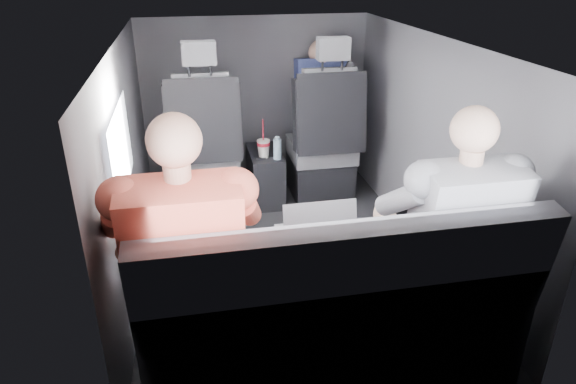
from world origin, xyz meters
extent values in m
plane|color=black|center=(0.00, 0.00, 0.00)|extent=(2.60, 2.60, 0.00)
plane|color=#B2B2AD|center=(0.00, 0.00, 1.35)|extent=(2.60, 2.60, 0.00)
cube|color=#56565B|center=(-0.90, 0.00, 0.68)|extent=(0.02, 2.60, 1.35)
cube|color=#56565B|center=(0.90, 0.00, 0.68)|extent=(0.02, 2.60, 1.35)
cube|color=#56565B|center=(0.00, 1.30, 0.68)|extent=(1.80, 0.02, 1.35)
cube|color=#56565B|center=(0.00, -1.30, 0.68)|extent=(1.80, 0.02, 1.35)
cube|color=white|center=(-0.88, -0.30, 0.90)|extent=(0.02, 0.75, 0.42)
cube|color=black|center=(0.45, 0.67, 0.80)|extent=(0.35, 0.11, 0.59)
cube|color=black|center=(-0.45, 0.92, 0.15)|extent=(0.46, 0.48, 0.30)
cube|color=slate|center=(-0.45, 0.90, 0.38)|extent=(0.48, 0.46, 0.14)
cube|color=slate|center=(-0.45, 0.70, 0.75)|extent=(0.38, 0.18, 0.61)
cube|color=black|center=(-0.67, 0.70, 0.72)|extent=(0.08, 0.21, 0.53)
cube|color=black|center=(-0.23, 0.70, 0.72)|extent=(0.08, 0.21, 0.53)
cube|color=black|center=(-0.45, 0.64, 0.74)|extent=(0.50, 0.11, 0.58)
cube|color=slate|center=(-0.45, 0.66, 1.19)|extent=(0.22, 0.10, 0.15)
cube|color=black|center=(0.45, 0.92, 0.15)|extent=(0.46, 0.48, 0.30)
cube|color=slate|center=(0.45, 0.90, 0.38)|extent=(0.48, 0.46, 0.14)
cube|color=slate|center=(0.45, 0.70, 0.75)|extent=(0.38, 0.18, 0.61)
cube|color=black|center=(0.23, 0.70, 0.72)|extent=(0.08, 0.21, 0.53)
cube|color=black|center=(0.67, 0.70, 0.72)|extent=(0.08, 0.21, 0.53)
cube|color=black|center=(0.45, 0.64, 0.74)|extent=(0.50, 0.11, 0.58)
cube|color=slate|center=(0.45, 0.66, 1.19)|extent=(0.22, 0.10, 0.15)
cube|color=black|center=(0.00, 0.88, 0.20)|extent=(0.24, 0.48, 0.40)
cylinder|color=black|center=(-0.05, 0.76, 0.41)|extent=(0.09, 0.09, 0.01)
cylinder|color=black|center=(0.06, 0.76, 0.41)|extent=(0.09, 0.09, 0.01)
cube|color=slate|center=(0.00, -1.02, 0.23)|extent=(1.60, 0.50, 0.45)
cube|color=slate|center=(0.00, -1.25, 0.68)|extent=(1.60, 0.17, 0.47)
cylinder|color=red|center=(-0.03, 0.77, 0.51)|extent=(0.10, 0.10, 0.02)
cylinder|color=white|center=(-0.03, 0.77, 0.53)|extent=(0.10, 0.10, 0.01)
cylinder|color=red|center=(-0.03, 0.77, 0.61)|extent=(0.01, 0.01, 0.16)
cylinder|color=#B1D5EF|center=(0.07, 0.72, 0.47)|extent=(0.06, 0.06, 0.15)
cylinder|color=#B1D5EF|center=(0.07, 0.72, 0.56)|extent=(0.03, 0.03, 0.02)
cube|color=white|center=(-0.60, -0.77, 0.59)|extent=(0.37, 0.30, 0.02)
cube|color=silver|center=(-0.60, -0.78, 0.60)|extent=(0.28, 0.19, 0.00)
cube|color=white|center=(-0.60, -0.70, 0.60)|extent=(0.10, 0.07, 0.00)
cube|color=white|center=(-0.60, -0.91, 0.71)|extent=(0.32, 0.15, 0.22)
cube|color=white|center=(-0.60, -0.90, 0.70)|extent=(0.28, 0.12, 0.19)
cube|color=#ADADB2|center=(-0.03, -0.75, 0.59)|extent=(0.32, 0.22, 0.02)
cube|color=silver|center=(-0.03, -0.76, 0.60)|extent=(0.26, 0.12, 0.00)
cube|color=#ADADB2|center=(-0.03, -0.68, 0.60)|extent=(0.10, 0.05, 0.00)
cube|color=#ADADB2|center=(-0.03, -0.89, 0.70)|extent=(0.32, 0.07, 0.21)
cube|color=white|center=(-0.03, -0.88, 0.70)|extent=(0.28, 0.05, 0.18)
cube|color=black|center=(0.48, -0.73, 0.59)|extent=(0.30, 0.21, 0.02)
cube|color=black|center=(0.48, -0.75, 0.60)|extent=(0.25, 0.12, 0.00)
cube|color=black|center=(0.48, -0.67, 0.60)|extent=(0.09, 0.05, 0.00)
cube|color=black|center=(0.48, -0.86, 0.70)|extent=(0.30, 0.07, 0.20)
cube|color=white|center=(0.48, -0.86, 0.70)|extent=(0.26, 0.05, 0.17)
cube|color=#2D2D31|center=(-0.72, -0.90, 0.52)|extent=(0.16, 0.47, 0.14)
cube|color=#2D2D31|center=(-0.48, -0.90, 0.52)|extent=(0.16, 0.47, 0.14)
cube|color=#2D2D31|center=(-0.72, -0.65, 0.23)|extent=(0.14, 0.14, 0.45)
cube|color=#2D2D31|center=(-0.48, -0.65, 0.23)|extent=(0.14, 0.14, 0.45)
cube|color=#CB6243|center=(-0.60, -1.10, 0.78)|extent=(0.43, 0.29, 0.58)
sphere|color=#D6A086|center=(-0.60, -1.07, 1.20)|extent=(0.19, 0.19, 0.19)
cylinder|color=#D6A086|center=(-0.81, -0.82, 0.68)|extent=(0.12, 0.30, 0.13)
cylinder|color=#D6A086|center=(-0.39, -0.82, 0.68)|extent=(0.12, 0.30, 0.13)
cube|color=navy|center=(0.40, -0.90, 0.52)|extent=(0.15, 0.45, 0.13)
cube|color=navy|center=(0.63, -0.90, 0.52)|extent=(0.15, 0.45, 0.13)
cube|color=navy|center=(0.40, -0.67, 0.23)|extent=(0.13, 0.13, 0.45)
cube|color=navy|center=(0.63, -0.67, 0.23)|extent=(0.13, 0.13, 0.45)
cube|color=gray|center=(0.52, -1.10, 0.77)|extent=(0.41, 0.28, 0.55)
sphere|color=#D1A88E|center=(0.52, -1.07, 1.16)|extent=(0.18, 0.18, 0.18)
cylinder|color=#D1A88E|center=(0.31, -0.82, 0.67)|extent=(0.12, 0.28, 0.12)
cylinder|color=#D1A88E|center=(0.72, -0.82, 0.67)|extent=(0.12, 0.28, 0.12)
cube|color=navy|center=(0.48, 1.08, 0.78)|extent=(0.38, 0.24, 0.55)
sphere|color=#D6A086|center=(0.48, 1.10, 1.09)|extent=(0.19, 0.19, 0.19)
cube|color=navy|center=(0.48, 1.14, 0.49)|extent=(0.33, 0.38, 0.11)
camera|label=1|loc=(-0.55, -2.76, 1.77)|focal=32.00mm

